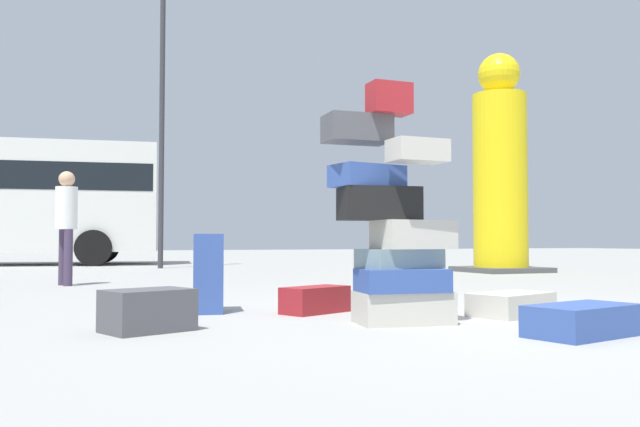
% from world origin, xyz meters
% --- Properties ---
extents(ground_plane, '(80.00, 80.00, 0.00)m').
position_xyz_m(ground_plane, '(0.00, 0.00, 0.00)').
color(ground_plane, '#9E9E99').
extents(suitcase_tower, '(0.98, 0.66, 1.81)m').
position_xyz_m(suitcase_tower, '(-0.47, -0.14, 0.71)').
color(suitcase_tower, beige).
rests_on(suitcase_tower, ground).
extents(suitcase_cream_foreground_far, '(0.82, 0.63, 0.19)m').
position_xyz_m(suitcase_cream_foreground_far, '(0.70, -0.04, 0.10)').
color(suitcase_cream_foreground_far, beige).
rests_on(suitcase_cream_foreground_far, ground).
extents(suitcase_charcoal_upright_blue, '(0.67, 0.56, 0.29)m').
position_xyz_m(suitcase_charcoal_upright_blue, '(-2.25, 0.14, 0.15)').
color(suitcase_charcoal_upright_blue, '#4C4C51').
rests_on(suitcase_charcoal_upright_blue, ground).
extents(suitcase_navy_right_side, '(0.85, 0.58, 0.21)m').
position_xyz_m(suitcase_navy_right_side, '(0.36, -1.18, 0.10)').
color(suitcase_navy_right_side, '#334F99').
rests_on(suitcase_navy_right_side, ground).
extents(suitcase_maroon_left_side, '(0.68, 0.52, 0.23)m').
position_xyz_m(suitcase_maroon_left_side, '(-0.74, 0.78, 0.11)').
color(suitcase_maroon_left_side, maroon).
rests_on(suitcase_maroon_left_side, ground).
extents(suitcase_navy_behind_tower, '(0.33, 0.48, 0.69)m').
position_xyz_m(suitcase_navy_behind_tower, '(-1.60, 1.18, 0.34)').
color(suitcase_navy_behind_tower, '#334F99').
rests_on(suitcase_navy_behind_tower, ground).
extents(person_bearded_onlooker, '(0.30, 0.33, 1.61)m').
position_xyz_m(person_bearded_onlooker, '(-2.68, 5.36, 0.96)').
color(person_bearded_onlooker, '#3F334C').
rests_on(person_bearded_onlooker, ground).
extents(yellow_dummy_statue, '(1.51, 1.51, 4.45)m').
position_xyz_m(yellow_dummy_statue, '(5.54, 6.38, 1.99)').
color(yellow_dummy_statue, yellow).
rests_on(yellow_dummy_statue, ground).
extents(lamp_post, '(0.36, 0.36, 6.75)m').
position_xyz_m(lamp_post, '(-0.55, 10.78, 4.34)').
color(lamp_post, '#333338').
rests_on(lamp_post, ground).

